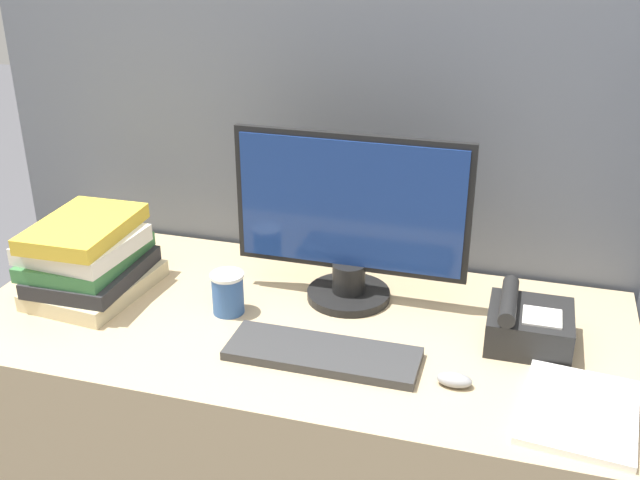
# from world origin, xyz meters

# --- Properties ---
(cubicle_panel_rear) EXTENTS (1.92, 0.04, 1.65)m
(cubicle_panel_rear) POSITION_xyz_m (0.00, 0.74, 0.82)
(cubicle_panel_rear) COLOR slate
(cubicle_panel_rear) RESTS_ON ground_plane
(desk) EXTENTS (1.52, 0.70, 0.78)m
(desk) POSITION_xyz_m (0.00, 0.35, 0.39)
(desk) COLOR tan
(desk) RESTS_ON ground_plane
(monitor) EXTENTS (0.56, 0.20, 0.41)m
(monitor) POSITION_xyz_m (0.09, 0.49, 0.97)
(monitor) COLOR black
(monitor) RESTS_ON desk
(keyboard) EXTENTS (0.41, 0.14, 0.02)m
(keyboard) POSITION_xyz_m (0.10, 0.21, 0.79)
(keyboard) COLOR #333333
(keyboard) RESTS_ON desk
(mouse) EXTENTS (0.07, 0.04, 0.03)m
(mouse) POSITION_xyz_m (0.38, 0.19, 0.79)
(mouse) COLOR gray
(mouse) RESTS_ON desk
(coffee_cup) EXTENTS (0.08, 0.08, 0.10)m
(coffee_cup) POSITION_xyz_m (-0.17, 0.34, 0.83)
(coffee_cup) COLOR #335999
(coffee_cup) RESTS_ON desk
(book_stack) EXTENTS (0.27, 0.32, 0.19)m
(book_stack) POSITION_xyz_m (-0.53, 0.34, 0.87)
(book_stack) COLOR #C6B78C
(book_stack) RESTS_ON desk
(desk_telephone) EXTENTS (0.18, 0.18, 0.11)m
(desk_telephone) POSITION_xyz_m (0.51, 0.40, 0.82)
(desk_telephone) COLOR black
(desk_telephone) RESTS_ON desk
(paper_pile) EXTENTS (0.24, 0.29, 0.01)m
(paper_pile) POSITION_xyz_m (0.62, 0.16, 0.79)
(paper_pile) COLOR white
(paper_pile) RESTS_ON desk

